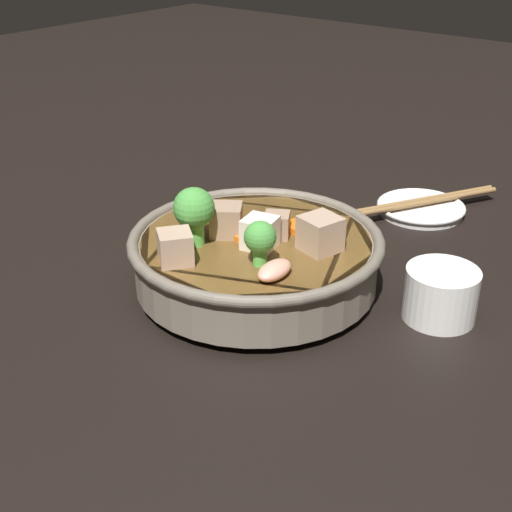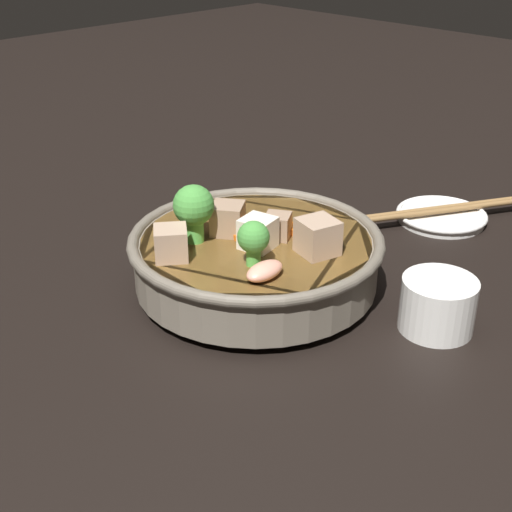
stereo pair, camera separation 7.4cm
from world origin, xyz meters
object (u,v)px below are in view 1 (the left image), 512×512
Objects in this scene: side_saucer at (421,208)px; tea_cup at (441,294)px; stirfry_bowl at (255,254)px; chopsticks_pair at (422,201)px.

tea_cup is (0.13, -0.22, 0.02)m from side_saucer.
tea_cup is at bearing -59.11° from side_saucer.
stirfry_bowl is 0.30m from chopsticks_pair.
tea_cup reaches higher than side_saucer.
side_saucer is (0.04, 0.29, -0.04)m from stirfry_bowl.
chopsticks_pair is at bearing 81.38° from stirfry_bowl.
side_saucer is at bearing 0.00° from chopsticks_pair.
tea_cup is at bearing 21.85° from stirfry_bowl.
stirfry_bowl reaches higher than chopsticks_pair.
stirfry_bowl is 3.66× the size of tea_cup.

